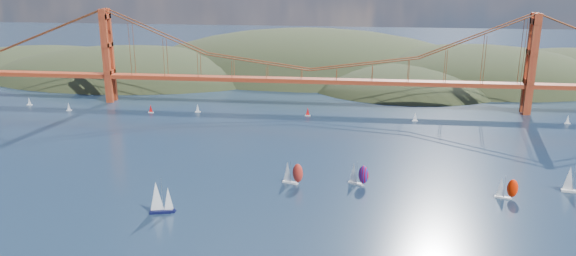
# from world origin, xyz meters

# --- Properties ---
(headlands) EXTENTS (725.00, 225.00, 96.00)m
(headlands) POSITION_xyz_m (44.95, 278.29, -12.46)
(headlands) COLOR black
(headlands) RESTS_ON ground
(bridge) EXTENTS (552.00, 12.00, 55.00)m
(bridge) POSITION_xyz_m (-1.75, 180.00, 32.23)
(bridge) COLOR #963115
(bridge) RESTS_ON ground
(sloop_navy) EXTENTS (8.41, 5.61, 12.50)m
(sloop_navy) POSITION_xyz_m (-38.46, 31.58, 5.52)
(sloop_navy) COLOR black
(sloop_navy) RESTS_ON ground
(racer_0) EXTENTS (8.48, 5.25, 9.49)m
(racer_0) POSITION_xyz_m (2.67, 62.40, 4.48)
(racer_0) COLOR white
(racer_0) RESTS_ON ground
(racer_1) EXTENTS (7.67, 4.15, 8.60)m
(racer_1) POSITION_xyz_m (79.73, 57.38, 4.06)
(racer_1) COLOR silver
(racer_1) RESTS_ON ground
(racer_2) EXTENTS (9.68, 4.68, 10.91)m
(racer_2) POSITION_xyz_m (106.27, 66.11, 5.15)
(racer_2) COLOR silver
(racer_2) RESTS_ON ground
(racer_rwb) EXTENTS (8.17, 5.92, 9.18)m
(racer_rwb) POSITION_xyz_m (27.47, 64.32, 4.34)
(racer_rwb) COLOR silver
(racer_rwb) RESTS_ON ground
(distant_boat_0) EXTENTS (3.00, 2.00, 4.70)m
(distant_boat_0) POSITION_xyz_m (-164.12, 164.71, 2.41)
(distant_boat_0) COLOR silver
(distant_boat_0) RESTS_ON ground
(distant_boat_1) EXTENTS (3.00, 2.00, 4.70)m
(distant_boat_1) POSITION_xyz_m (-134.85, 155.40, 2.41)
(distant_boat_1) COLOR silver
(distant_boat_1) RESTS_ON ground
(distant_boat_2) EXTENTS (3.00, 2.00, 4.70)m
(distant_boat_2) POSITION_xyz_m (-87.26, 156.49, 2.41)
(distant_boat_2) COLOR silver
(distant_boat_2) RESTS_ON ground
(distant_boat_3) EXTENTS (3.00, 2.00, 4.70)m
(distant_boat_3) POSITION_xyz_m (-61.52, 160.63, 2.41)
(distant_boat_3) COLOR silver
(distant_boat_3) RESTS_ON ground
(distant_boat_4) EXTENTS (3.00, 2.00, 4.70)m
(distant_boat_4) POSITION_xyz_m (135.96, 160.41, 2.41)
(distant_boat_4) COLOR silver
(distant_boat_4) RESTS_ON ground
(distant_boat_8) EXTENTS (3.00, 2.00, 4.70)m
(distant_boat_8) POSITION_xyz_m (57.63, 156.25, 2.41)
(distant_boat_8) COLOR silver
(distant_boat_8) RESTS_ON ground
(distant_boat_9) EXTENTS (3.00, 2.00, 4.70)m
(distant_boat_9) POSITION_xyz_m (0.37, 160.00, 2.41)
(distant_boat_9) COLOR silver
(distant_boat_9) RESTS_ON ground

